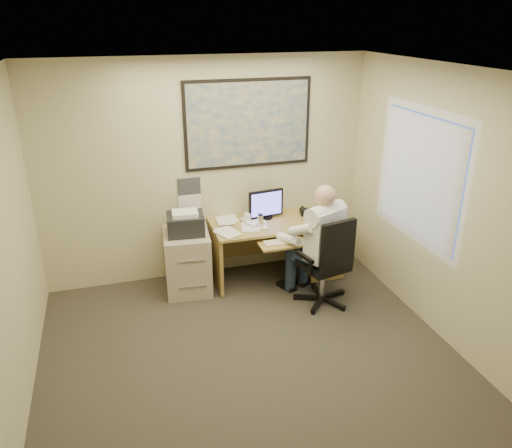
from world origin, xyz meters
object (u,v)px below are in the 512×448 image
object	(u,v)px
desk	(300,240)
person	(323,245)
office_chair	(323,279)
filing_cabinet	(187,256)

from	to	relation	value
desk	person	distance (m)	0.79
office_chair	person	distance (m)	0.40
filing_cabinet	person	size ratio (longest dim) A/B	0.72
desk	office_chair	distance (m)	0.83
office_chair	desk	bearing A→B (deg)	75.31
desk	filing_cabinet	size ratio (longest dim) A/B	1.57
office_chair	person	xyz separation A→B (m)	(0.01, 0.08, 0.39)
desk	filing_cabinet	world-z (taller)	desk
filing_cabinet	person	xyz separation A→B (m)	(1.44, -0.72, 0.27)
desk	office_chair	size ratio (longest dim) A/B	1.46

